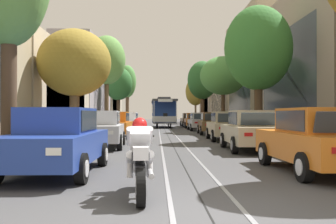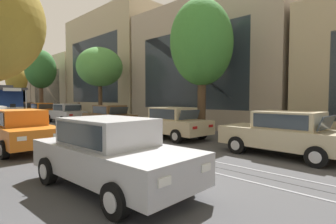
# 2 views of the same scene
# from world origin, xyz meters

# --- Properties ---
(ground_plane) EXTENTS (161.53, 161.53, 0.00)m
(ground_plane) POSITION_xyz_m (0.00, 25.84, 0.00)
(ground_plane) COLOR #424244
(trolley_track_rails) EXTENTS (1.14, 72.61, 0.01)m
(trolley_track_rails) POSITION_xyz_m (0.00, 30.31, 0.00)
(trolley_track_rails) COLOR gray
(trolley_track_rails) RESTS_ON ground
(building_facade_right) EXTENTS (5.30, 64.31, 10.98)m
(building_facade_right) POSITION_xyz_m (9.45, 30.03, 4.30)
(building_facade_right) COLOR tan
(building_facade_right) RESTS_ON ground
(parked_car_silver_second_left) EXTENTS (2.13, 4.42, 1.58)m
(parked_car_silver_second_left) POSITION_xyz_m (-3.15, 10.83, 0.80)
(parked_car_silver_second_left) COLOR #B7B7BC
(parked_car_silver_second_left) RESTS_ON ground
(parked_car_orange_mid_left) EXTENTS (2.05, 4.38, 1.58)m
(parked_car_orange_mid_left) POSITION_xyz_m (-3.25, 17.08, 0.80)
(parked_car_orange_mid_left) COLOR orange
(parked_car_orange_mid_left) RESTS_ON ground
(parked_car_beige_second_right) EXTENTS (2.10, 4.40, 1.58)m
(parked_car_beige_second_right) POSITION_xyz_m (2.97, 9.30, 0.80)
(parked_car_beige_second_right) COLOR #C1B28E
(parked_car_beige_second_right) RESTS_ON ground
(parked_car_beige_mid_right) EXTENTS (2.11, 4.41, 1.58)m
(parked_car_beige_mid_right) POSITION_xyz_m (3.10, 15.05, 0.80)
(parked_car_beige_mid_right) COLOR #C1B28E
(parked_car_beige_mid_right) RESTS_ON ground
(parked_car_brown_fourth_right) EXTENTS (2.13, 4.42, 1.58)m
(parked_car_brown_fourth_right) POSITION_xyz_m (3.23, 21.08, 0.80)
(parked_car_brown_fourth_right) COLOR brown
(parked_car_brown_fourth_right) RESTS_ON ground
(parked_car_silver_fifth_right) EXTENTS (2.02, 4.37, 1.58)m
(parked_car_silver_fifth_right) POSITION_xyz_m (3.08, 27.49, 0.80)
(parked_car_silver_fifth_right) COLOR #B7B7BC
(parked_car_silver_fifth_right) RESTS_ON ground
(parked_car_orange_sixth_right) EXTENTS (2.07, 4.39, 1.58)m
(parked_car_orange_sixth_right) POSITION_xyz_m (3.13, 33.38, 0.80)
(parked_car_orange_sixth_right) COLOR orange
(parked_car_orange_sixth_right) RESTS_ON ground
(parked_car_brown_far_right) EXTENTS (2.03, 4.37, 1.58)m
(parked_car_brown_far_right) POSITION_xyz_m (3.16, 39.24, 0.80)
(parked_car_brown_far_right) COLOR brown
(parked_car_brown_far_right) RESTS_ON ground
(street_tree_kerb_right_second) EXTENTS (3.60, 3.09, 7.20)m
(street_tree_kerb_right_second) POSITION_xyz_m (4.64, 14.27, 4.91)
(street_tree_kerb_right_second) COLOR #4C3826
(street_tree_kerb_right_second) RESTS_ON ground
(street_tree_kerb_right_mid) EXTENTS (3.73, 3.45, 6.13)m
(street_tree_kerb_right_mid) POSITION_xyz_m (4.62, 24.53, 4.54)
(street_tree_kerb_right_mid) COLOR #4C3826
(street_tree_kerb_right_mid) RESTS_ON ground
(street_tree_kerb_right_fourth) EXTENTS (3.44, 3.23, 7.64)m
(street_tree_kerb_right_fourth) POSITION_xyz_m (4.56, 37.53, 5.37)
(street_tree_kerb_right_fourth) COLOR brown
(street_tree_kerb_right_fourth) RESTS_ON ground
(street_tree_kerb_right_far) EXTENTS (2.91, 2.69, 6.83)m
(street_tree_kerb_right_far) POSITION_xyz_m (4.92, 48.44, 4.76)
(street_tree_kerb_right_far) COLOR brown
(street_tree_kerb_right_far) RESTS_ON ground
(pedestrian_on_left_pavement) EXTENTS (0.55, 0.42, 1.63)m
(pedestrian_on_left_pavement) POSITION_xyz_m (6.44, 31.99, 0.92)
(pedestrian_on_left_pavement) COLOR #4C4233
(pedestrian_on_left_pavement) RESTS_ON ground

